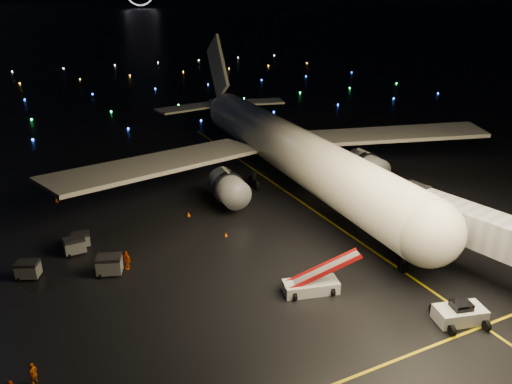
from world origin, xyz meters
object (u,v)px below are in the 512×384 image
(pushback_tug, at_px, (460,312))
(crew_c, at_px, (127,260))
(crew_a, at_px, (33,373))
(baggage_cart_1, at_px, (109,265))
(baggage_cart_0, at_px, (81,240))
(baggage_cart_4, at_px, (28,270))
(airliner, at_px, (280,118))
(baggage_cart_2, at_px, (75,246))
(belt_loader, at_px, (311,275))

(pushback_tug, relative_size, crew_c, 2.03)
(crew_a, distance_m, crew_c, 15.01)
(baggage_cart_1, bearing_deg, crew_c, 29.36)
(crew_c, bearing_deg, baggage_cart_0, -179.36)
(baggage_cart_1, xyz_separation_m, baggage_cart_4, (-6.78, 2.65, -0.11))
(baggage_cart_0, distance_m, baggage_cart_1, 6.97)
(pushback_tug, bearing_deg, baggage_cart_0, 148.22)
(pushback_tug, relative_size, baggage_cart_0, 2.15)
(pushback_tug, height_order, baggage_cart_0, pushback_tug)
(airliner, distance_m, baggage_cart_2, 30.91)
(belt_loader, xyz_separation_m, baggage_cart_0, (-16.67, 17.55, -0.93))
(baggage_cart_0, xyz_separation_m, baggage_cart_2, (-0.76, -1.26, 0.08))
(baggage_cart_2, bearing_deg, baggage_cart_1, -70.71)
(baggage_cart_0, distance_m, baggage_cart_2, 1.47)
(crew_a, xyz_separation_m, baggage_cart_2, (4.97, 17.33, 0.05))
(pushback_tug, height_order, belt_loader, belt_loader)
(baggage_cart_0, relative_size, baggage_cart_2, 0.91)
(baggage_cart_2, distance_m, baggage_cart_4, 5.29)
(airliner, bearing_deg, crew_c, -145.77)
(airliner, xyz_separation_m, baggage_cart_1, (-26.00, -14.99, -7.81))
(airliner, relative_size, baggage_cart_2, 31.11)
(crew_a, bearing_deg, baggage_cart_4, 45.36)
(pushback_tug, xyz_separation_m, baggage_cart_4, (-30.17, 22.22, -0.09))
(baggage_cart_0, relative_size, baggage_cart_1, 0.81)
(crew_a, height_order, baggage_cart_4, baggage_cart_4)
(pushback_tug, height_order, baggage_cart_2, pushback_tug)
(belt_loader, bearing_deg, crew_a, -162.85)
(baggage_cart_2, height_order, baggage_cart_4, baggage_cart_2)
(baggage_cart_4, bearing_deg, baggage_cart_1, 2.53)
(baggage_cart_0, height_order, baggage_cart_1, baggage_cart_1)
(belt_loader, relative_size, crew_a, 4.40)
(crew_c, bearing_deg, baggage_cart_1, -106.47)
(baggage_cart_2, bearing_deg, pushback_tug, -47.96)
(airliner, xyz_separation_m, baggage_cart_0, (-27.58, -8.21, -7.99))
(baggage_cart_2, bearing_deg, belt_loader, -46.75)
(pushback_tug, relative_size, belt_loader, 0.55)
(airliner, height_order, baggage_cart_0, airliner)
(crew_c, relative_size, baggage_cart_0, 1.06)
(crew_c, distance_m, baggage_cart_1, 1.65)
(airliner, bearing_deg, baggage_cart_0, -160.36)
(pushback_tug, bearing_deg, baggage_cart_1, 154.84)
(crew_c, bearing_deg, airliner, 95.59)
(crew_c, bearing_deg, baggage_cart_2, -168.57)
(pushback_tug, bearing_deg, crew_a, -179.43)
(airliner, height_order, baggage_cart_1, airliner)
(airliner, relative_size, crew_c, 32.42)
(belt_loader, xyz_separation_m, baggage_cart_1, (-15.08, 10.77, -0.76))
(belt_loader, distance_m, baggage_cart_0, 24.22)
(pushback_tug, height_order, baggage_cart_4, pushback_tug)
(baggage_cart_4, bearing_deg, baggage_cart_0, 62.38)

